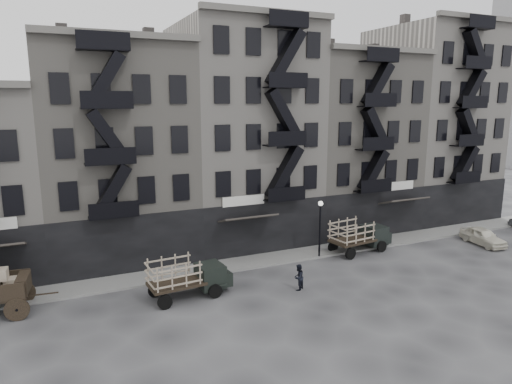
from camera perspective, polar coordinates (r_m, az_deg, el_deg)
name	(u,v)px	position (r m, az deg, el deg)	size (l,w,h in m)	color
ground	(301,277)	(30.44, 5.64, -10.50)	(140.00, 140.00, 0.00)	#38383A
sidewalk	(275,258)	(33.50, 2.43, -8.23)	(55.00, 2.50, 0.15)	slate
building_midwest	(116,154)	(34.73, -17.14, 4.58)	(10.00, 11.35, 16.20)	gray
building_center	(243,136)	(37.19, -1.67, 7.04)	(10.00, 11.35, 18.20)	#ACA79E
building_mideast	(345,143)	(42.11, 11.08, 5.98)	(10.00, 11.35, 16.20)	gray
building_east	(430,124)	(48.45, 20.97, 7.91)	(10.00, 11.35, 19.20)	#ACA79E
lamp_post	(320,221)	(33.16, 8.02, -3.64)	(0.36, 0.36, 4.28)	black
stake_truck_west	(188,275)	(27.21, -8.56, -10.17)	(4.97, 2.36, 2.43)	black
stake_truck_east	(360,233)	(35.50, 12.84, -5.06)	(5.23, 2.60, 2.53)	black
car_east	(483,236)	(40.75, 26.51, -4.99)	(1.58, 3.93, 1.34)	beige
pedestrian_mid	(298,277)	(28.20, 5.33, -10.56)	(0.78, 0.61, 1.61)	black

